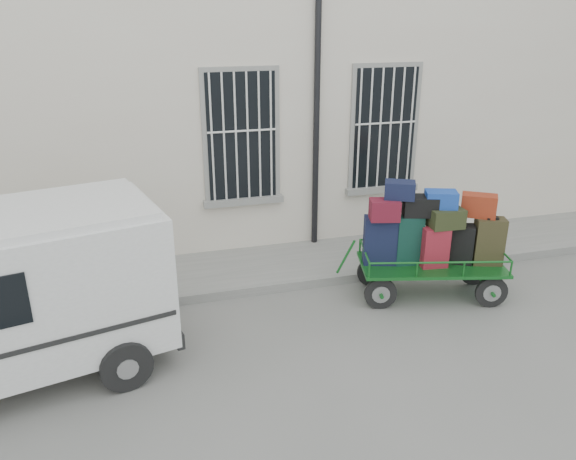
{
  "coord_description": "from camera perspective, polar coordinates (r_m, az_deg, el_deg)",
  "views": [
    {
      "loc": [
        -2.25,
        -6.53,
        4.28
      ],
      "look_at": [
        -0.12,
        1.0,
        1.22
      ],
      "focal_mm": 35.0,
      "sensor_mm": 36.0,
      "label": 1
    }
  ],
  "objects": [
    {
      "name": "sidewalk",
      "position": [
        9.95,
        -1.23,
        -3.68
      ],
      "size": [
        24.0,
        1.7,
        0.15
      ],
      "primitive_type": "cube",
      "color": "slate",
      "rests_on": "ground"
    },
    {
      "name": "luggage_cart",
      "position": [
        8.97,
        14.29,
        -0.91
      ],
      "size": [
        2.66,
        1.52,
        1.91
      ],
      "rotation": [
        0.0,
        0.0,
        -0.25
      ],
      "color": "black",
      "rests_on": "ground"
    },
    {
      "name": "ground",
      "position": [
        8.12,
        2.77,
        -10.48
      ],
      "size": [
        80.0,
        80.0,
        0.0
      ],
      "primitive_type": "plane",
      "color": "slate",
      "rests_on": "ground"
    },
    {
      "name": "building",
      "position": [
        12.3,
        -5.37,
        15.27
      ],
      "size": [
        24.0,
        5.15,
        6.0
      ],
      "color": "beige",
      "rests_on": "ground"
    }
  ]
}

